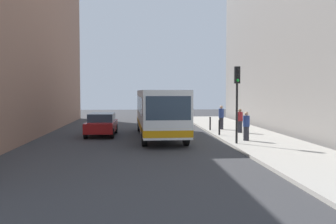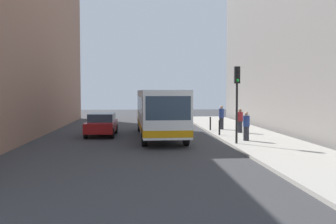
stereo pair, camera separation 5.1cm
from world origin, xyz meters
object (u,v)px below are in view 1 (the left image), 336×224
(car_beside_bus, at_px, (102,124))
(traffic_light, at_px, (237,90))
(bollard_mid, at_px, (210,123))
(pedestrian_near_signal, at_px, (246,126))
(bollard_near, at_px, (219,128))
(pedestrian_far_sidewalk, at_px, (221,117))
(bus, at_px, (159,110))
(pedestrian_mid_sidewalk, at_px, (240,121))

(car_beside_bus, distance_m, traffic_light, 9.70)
(traffic_light, height_order, bollard_mid, traffic_light)
(pedestrian_near_signal, bearing_deg, traffic_light, -118.14)
(pedestrian_near_signal, bearing_deg, bollard_near, 116.50)
(bollard_mid, bearing_deg, pedestrian_far_sidewalk, 29.64)
(bus, relative_size, bollard_mid, 11.68)
(bollard_near, relative_size, pedestrian_near_signal, 0.58)
(bollard_near, xyz_separation_m, pedestrian_mid_sidewalk, (1.69, 1.37, 0.32))
(bus, bearing_deg, traffic_light, 129.75)
(bollard_near, distance_m, pedestrian_far_sidewalk, 3.85)
(pedestrian_mid_sidewalk, bearing_deg, pedestrian_far_sidewalk, 2.49)
(car_beside_bus, xyz_separation_m, bollard_near, (7.57, -1.52, -0.16))
(bus, bearing_deg, car_beside_bus, -17.81)
(bollard_near, xyz_separation_m, bollard_mid, (0.00, 3.19, 0.00))
(bus, distance_m, pedestrian_far_sidewalk, 5.80)
(pedestrian_mid_sidewalk, relative_size, pedestrian_far_sidewalk, 0.92)
(car_beside_bus, bearing_deg, bollard_near, 169.45)
(car_beside_bus, bearing_deg, bus, 164.75)
(bollard_near, relative_size, bollard_mid, 1.00)
(traffic_light, height_order, pedestrian_near_signal, traffic_light)
(pedestrian_near_signal, bearing_deg, car_beside_bus, 160.98)
(car_beside_bus, xyz_separation_m, pedestrian_near_signal, (8.52, -4.35, 0.17))
(car_beside_bus, height_order, traffic_light, traffic_light)
(bollard_near, relative_size, pedestrian_far_sidewalk, 0.54)
(car_beside_bus, bearing_deg, traffic_light, 145.12)
(pedestrian_near_signal, relative_size, pedestrian_mid_sidewalk, 1.01)
(traffic_light, relative_size, bollard_mid, 4.32)
(bollard_mid, relative_size, pedestrian_mid_sidewalk, 0.59)
(car_beside_bus, relative_size, pedestrian_far_sidewalk, 2.53)
(car_beside_bus, distance_m, pedestrian_mid_sidewalk, 9.27)
(bus, height_order, bollard_mid, bus)
(pedestrian_near_signal, bearing_deg, pedestrian_far_sidewalk, 98.26)
(car_beside_bus, height_order, pedestrian_far_sidewalk, pedestrian_far_sidewalk)
(bus, relative_size, pedestrian_mid_sidewalk, 6.90)
(traffic_light, relative_size, pedestrian_near_signal, 2.52)
(pedestrian_mid_sidewalk, bearing_deg, bollard_near, 113.28)
(pedestrian_mid_sidewalk, bearing_deg, bus, 83.83)
(pedestrian_mid_sidewalk, distance_m, pedestrian_far_sidewalk, 2.46)
(pedestrian_near_signal, height_order, pedestrian_mid_sidewalk, pedestrian_near_signal)
(pedestrian_mid_sidewalk, bearing_deg, bollard_mid, 27.20)
(car_beside_bus, distance_m, pedestrian_far_sidewalk, 8.78)
(car_beside_bus, xyz_separation_m, pedestrian_mid_sidewalk, (9.27, -0.14, 0.16))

